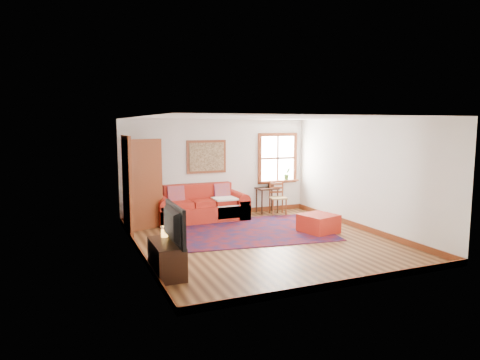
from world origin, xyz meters
name	(u,v)px	position (x,y,z in m)	size (l,w,h in m)	color
ground	(263,241)	(0.00, 0.00, 0.00)	(5.50, 5.50, 0.00)	#402311
room_envelope	(263,160)	(0.00, 0.02, 1.65)	(5.04, 5.54, 2.52)	silver
window	(279,163)	(1.78, 2.70, 1.31)	(1.18, 0.20, 1.38)	white
doorway	(138,184)	(-2.21, 1.78, 1.07)	(0.89, 1.08, 2.14)	black
framed_artwork	(207,157)	(-0.30, 2.71, 1.55)	(1.05, 0.07, 0.85)	brown
persian_rug	(251,230)	(0.12, 0.86, 0.01)	(3.31, 2.65, 0.02)	#5C0D0F
red_leather_sofa	(201,209)	(-0.59, 2.31, 0.29)	(2.26, 0.93, 0.89)	#AF2316
red_ottoman	(318,223)	(1.44, 0.15, 0.20)	(0.70, 0.70, 0.40)	#AF2316
side_table	(267,192)	(1.34, 2.53, 0.56)	(0.57, 0.42, 0.68)	#321A10
ladder_back_chair	(277,196)	(1.51, 2.25, 0.48)	(0.49, 0.47, 0.89)	tan
media_cabinet	(167,258)	(-2.27, -1.21, 0.26)	(0.43, 0.96, 0.53)	#321A10
television	(168,224)	(-2.25, -1.30, 0.84)	(1.07, 0.14, 0.62)	black
candle_hurricane	(164,232)	(-2.22, -0.87, 0.61)	(0.12, 0.12, 0.18)	silver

